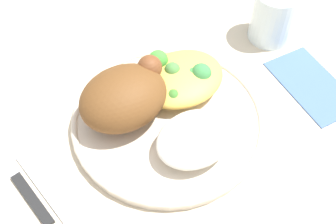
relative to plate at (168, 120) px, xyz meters
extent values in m
plane|color=beige|center=(0.00, 0.00, -0.01)|extent=(2.00, 2.00, 0.00)
cylinder|color=beige|center=(0.00, 0.00, 0.00)|extent=(0.24, 0.24, 0.01)
torus|color=beige|center=(0.00, 0.00, 0.00)|extent=(0.24, 0.24, 0.01)
ellipsoid|color=brown|center=(-0.04, 0.03, 0.04)|extent=(0.11, 0.09, 0.06)
sphere|color=brown|center=(0.01, 0.05, 0.05)|extent=(0.03, 0.03, 0.03)
ellipsoid|color=white|center=(0.00, -0.05, 0.02)|extent=(0.10, 0.08, 0.03)
ellipsoid|color=gold|center=(0.04, 0.03, 0.02)|extent=(0.12, 0.09, 0.03)
sphere|color=#4B853E|center=(0.04, 0.04, 0.03)|extent=(0.02, 0.02, 0.02)
sphere|color=green|center=(0.02, 0.04, 0.03)|extent=(0.02, 0.02, 0.02)
sphere|color=#3B8544|center=(0.06, 0.02, 0.03)|extent=(0.03, 0.03, 0.03)
sphere|color=green|center=(0.03, 0.07, 0.04)|extent=(0.03, 0.03, 0.03)
sphere|color=#3E7A2D|center=(0.02, 0.01, 0.03)|extent=(0.02, 0.02, 0.02)
sphere|color=#3E8D3E|center=(0.06, 0.03, 0.03)|extent=(0.02, 0.02, 0.02)
cube|color=silver|center=(-0.17, 0.01, -0.01)|extent=(0.02, 0.11, 0.01)
cube|color=silver|center=(-0.18, 0.08, -0.01)|extent=(0.03, 0.04, 0.00)
cube|color=black|center=(-0.19, 0.00, 0.00)|extent=(0.02, 0.08, 0.01)
cylinder|color=silver|center=(0.22, 0.05, 0.03)|extent=(0.07, 0.07, 0.08)
cube|color=#47669E|center=(0.20, -0.06, -0.01)|extent=(0.09, 0.14, 0.00)
camera|label=1|loc=(-0.19, -0.27, 0.45)|focal=46.99mm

